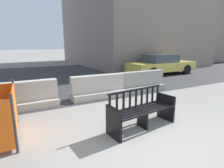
{
  "coord_description": "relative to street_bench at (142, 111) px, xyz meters",
  "views": [
    {
      "loc": [
        -2.16,
        -2.48,
        1.86
      ],
      "look_at": [
        0.23,
        2.01,
        0.75
      ],
      "focal_mm": 28.0,
      "sensor_mm": 36.0,
      "label": 1
    }
  ],
  "objects": [
    {
      "name": "jersey_barrier_left",
      "position": [
        -2.39,
        2.63,
        -0.06
      ],
      "size": [
        2.02,
        0.74,
        0.84
      ],
      "color": "#ADA89E",
      "rests_on": "ground"
    },
    {
      "name": "car_taxi_near",
      "position": [
        5.95,
        5.68,
        0.26
      ],
      "size": [
        4.83,
        1.89,
        1.32
      ],
      "color": "#DBC64C",
      "rests_on": "ground"
    },
    {
      "name": "street_bench",
      "position": [
        0.0,
        0.0,
        0.0
      ],
      "size": [
        1.74,
        0.72,
        0.88
      ],
      "color": "black",
      "rests_on": "ground"
    },
    {
      "name": "street_asphalt",
      "position": [
        -0.23,
        8.17,
        -0.39
      ],
      "size": [
        120.0,
        12.0,
        0.01
      ],
      "primitive_type": "cube",
      "color": "#333335",
      "rests_on": "ground"
    },
    {
      "name": "jersey_barrier_centre",
      "position": [
        0.08,
        2.67,
        -0.06
      ],
      "size": [
        2.01,
        0.71,
        0.84
      ],
      "color": "#ADA89E",
      "rests_on": "ground"
    },
    {
      "name": "jersey_barrier_right",
      "position": [
        2.12,
        2.72,
        -0.06
      ],
      "size": [
        2.01,
        0.71,
        0.84
      ],
      "color": "gray",
      "rests_on": "ground"
    },
    {
      "name": "ground_plane",
      "position": [
        -0.23,
        -0.53,
        -0.4
      ],
      "size": [
        200.0,
        200.0,
        0.0
      ],
      "primitive_type": "plane",
      "color": "gray"
    }
  ]
}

